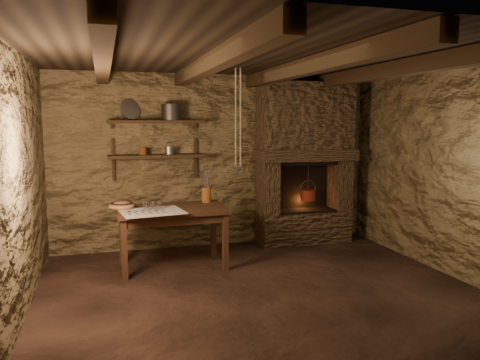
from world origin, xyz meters
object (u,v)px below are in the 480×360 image
object	(u,v)px
wooden_bowl	(122,206)
stoneware_jug	(207,188)
work_table	(172,235)
iron_stockpot	(171,113)
red_pot	(308,194)

from	to	relation	value
wooden_bowl	stoneware_jug	bearing A→B (deg)	9.94
work_table	iron_stockpot	distance (m)	1.65
stoneware_jug	wooden_bowl	size ratio (longest dim) A/B	1.42
stoneware_jug	wooden_bowl	world-z (taller)	stoneware_jug
work_table	wooden_bowl	world-z (taller)	wooden_bowl
wooden_bowl	red_pot	world-z (taller)	red_pot
iron_stockpot	red_pot	size ratio (longest dim) A/B	0.47
stoneware_jug	iron_stockpot	bearing A→B (deg)	129.13
stoneware_jug	iron_stockpot	world-z (taller)	iron_stockpot
stoneware_jug	red_pot	bearing A→B (deg)	16.21
work_table	iron_stockpot	bearing A→B (deg)	80.69
wooden_bowl	red_pot	xyz separation A→B (m)	(2.63, 0.56, -0.06)
iron_stockpot	work_table	bearing A→B (deg)	-98.94
wooden_bowl	red_pot	size ratio (longest dim) A/B	0.56
wooden_bowl	red_pot	distance (m)	2.69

